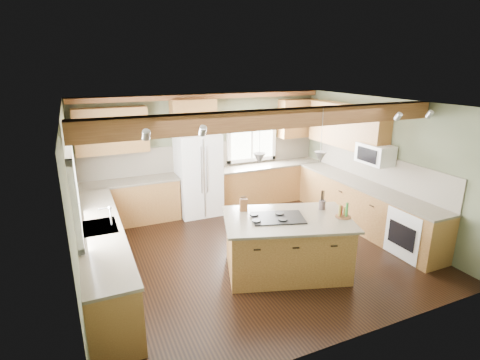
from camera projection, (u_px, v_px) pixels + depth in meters
name	position (u px, v px, depth m)	size (l,w,h in m)	color
floor	(253.00, 251.00, 6.69)	(5.60, 5.60, 0.00)	black
ceiling	(254.00, 104.00, 5.92)	(5.60, 5.60, 0.00)	silver
wall_back	(205.00, 152.00, 8.49)	(5.60, 5.60, 0.00)	#464C36
wall_left	(73.00, 207.00, 5.22)	(5.00, 5.00, 0.00)	#464C36
wall_right	(381.00, 165.00, 7.40)	(5.00, 5.00, 0.00)	#464C36
ceiling_beam	(279.00, 119.00, 5.26)	(5.55, 0.26, 0.26)	#532C17
soffit_trim	(205.00, 96.00, 8.03)	(5.55, 0.20, 0.10)	#532C17
backsplash_back	(206.00, 156.00, 8.50)	(5.58, 0.03, 0.58)	brown
backsplash_right	(378.00, 169.00, 7.46)	(0.03, 3.70, 0.58)	brown
base_cab_back_left	(130.00, 203.00, 7.79)	(2.02, 0.60, 0.88)	brown
counter_back_left	(128.00, 182.00, 7.65)	(2.06, 0.64, 0.04)	#4B4337
base_cab_back_right	(269.00, 183.00, 9.06)	(2.62, 0.60, 0.88)	brown
counter_back_right	(269.00, 165.00, 8.92)	(2.66, 0.64, 0.04)	#4B4337
base_cab_left	(102.00, 256.00, 5.63)	(0.60, 3.70, 0.88)	brown
counter_left	(99.00, 228.00, 5.50)	(0.64, 3.74, 0.04)	#4B4337
base_cab_right	(363.00, 207.00, 7.58)	(0.60, 3.70, 0.88)	brown
counter_right	(365.00, 185.00, 7.44)	(0.64, 3.74, 0.04)	#4B4337
upper_cab_back_left	(111.00, 131.00, 7.37)	(1.40, 0.35, 0.90)	brown
upper_cab_over_fridge	(193.00, 116.00, 7.97)	(0.96, 0.35, 0.70)	brown
upper_cab_right	(346.00, 126.00, 7.92)	(0.35, 2.20, 0.90)	brown
upper_cab_back_corner	(297.00, 118.00, 9.04)	(0.90, 0.35, 0.90)	brown
window_left	(72.00, 188.00, 5.20)	(0.04, 1.60, 1.05)	white
window_back	(251.00, 137.00, 8.84)	(1.10, 0.04, 1.00)	white
sink	(99.00, 228.00, 5.50)	(0.50, 0.65, 0.03)	#262628
faucet	(111.00, 216.00, 5.52)	(0.02, 0.02, 0.28)	#B2B2B7
dishwasher	(113.00, 305.00, 4.51)	(0.60, 0.60, 0.84)	white
oven	(414.00, 232.00, 6.44)	(0.60, 0.72, 0.84)	white
microwave	(375.00, 154.00, 7.19)	(0.40, 0.70, 0.38)	white
pendant_left	(259.00, 159.00, 5.47)	(0.18, 0.18, 0.16)	#B2B2B7
pendant_right	(320.00, 157.00, 5.56)	(0.18, 0.18, 0.16)	#B2B2B7
refrigerator	(198.00, 174.00, 8.16)	(0.90, 0.74, 1.80)	white
island	(286.00, 246.00, 5.94)	(1.83, 1.12, 0.88)	brown
island_top	(288.00, 219.00, 5.81)	(1.96, 1.24, 0.04)	#4B4337
cooktop	(278.00, 218.00, 5.78)	(0.79, 0.53, 0.02)	black
knife_block	(244.00, 205.00, 6.06)	(0.12, 0.09, 0.20)	brown
utensil_crock	(322.00, 205.00, 6.14)	(0.11, 0.11, 0.15)	#423A34
bottle_tray	(344.00, 210.00, 5.80)	(0.24, 0.24, 0.22)	brown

